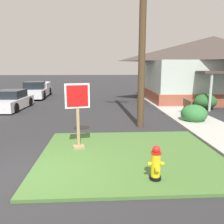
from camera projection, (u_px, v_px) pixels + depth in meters
name	position (u px, v px, depth m)	size (l,w,h in m)	color
ground_plane	(41.00, 177.00, 5.76)	(160.00, 160.00, 0.00)	#2B2B2D
grass_corner_patch	(130.00, 155.00, 7.11)	(5.52, 4.78, 0.08)	#477033
sidewalk_strip	(194.00, 119.00, 11.89)	(2.20, 18.65, 0.12)	#B2AFA8
fire_hydrant	(156.00, 164.00, 5.40)	(0.38, 0.34, 0.85)	black
stop_sign	(78.00, 117.00, 7.39)	(0.77, 0.36, 2.15)	#A3845B
manhole_cover	(82.00, 127.00, 10.49)	(0.70, 0.70, 0.02)	black
parked_sedan_white	(11.00, 101.00, 15.05)	(2.01, 4.15, 1.25)	silver
pickup_truck_white	(37.00, 91.00, 20.96)	(2.23, 5.54, 1.48)	silver
street_bench	(189.00, 107.00, 12.60)	(0.55, 1.55, 0.85)	brown
utility_pole	(143.00, 0.00, 9.61)	(1.83, 0.30, 10.59)	#4C3823
corner_house	(211.00, 68.00, 18.92)	(11.12, 9.05, 5.21)	brown
shrub_near_porch	(205.00, 101.00, 15.09)	(1.43, 1.43, 1.02)	#265A29
shrub_by_curb	(194.00, 114.00, 11.34)	(1.28, 1.28, 0.91)	#307236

